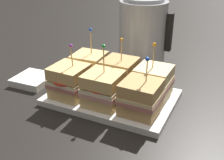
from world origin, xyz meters
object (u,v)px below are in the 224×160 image
Objects in this scene: sandwich_front_left at (70,81)px; sandwich_back_left at (89,68)px; serving_platter at (112,97)px; napkin_stack at (33,80)px; sandwich_front_center at (103,89)px; kettle_steel at (143,31)px; sandwich_front_right at (141,97)px; sandwich_back_center at (120,74)px; sandwich_back_right at (153,81)px.

sandwich_back_left reaches higher than sandwich_front_left.
serving_platter is 3.07× the size of napkin_stack.
kettle_steel is at bearing 94.59° from sandwich_front_center.
sandwich_front_center is (0.11, -0.00, -0.00)m from sandwich_front_left.
sandwich_front_center reaches higher than sandwich_front_right.
sandwich_front_center is 1.06× the size of sandwich_back_center.
sandwich_back_left is (-0.11, 0.11, 0.00)m from sandwich_front_center.
sandwich_back_left reaches higher than serving_platter.
kettle_steel reaches higher than sandwich_back_right.
sandwich_back_center is (-0.11, 0.11, 0.00)m from sandwich_front_right.
sandwich_back_right reaches higher than sandwich_front_left.
sandwich_front_left is at bearing -101.37° from kettle_steel.
sandwich_front_right is 0.58× the size of kettle_steel.
sandwich_front_right is 0.10m from sandwich_back_right.
sandwich_front_right is 0.15m from sandwich_back_center.
napkin_stack is at bearing 171.12° from sandwich_front_center.
sandwich_back_right is at bearing -64.09° from kettle_steel.
sandwich_back_right is (0.22, -0.00, -0.00)m from sandwich_back_left.
serving_platter is at bearing 26.71° from sandwich_front_left.
sandwich_front_left reaches higher than napkin_stack.
sandwich_back_right is at bearing 26.10° from sandwich_front_left.
sandwich_front_left is 0.97× the size of sandwich_back_center.
sandwich_front_center is 0.65× the size of kettle_steel.
serving_platter is 0.13m from sandwich_front_right.
sandwich_front_left is at bearing 179.66° from sandwich_front_center.
napkin_stack is at bearing 173.99° from sandwich_front_right.
sandwich_front_center is at bearing -8.88° from napkin_stack.
sandwich_back_left reaches higher than napkin_stack.
sandwich_back_center is at bearing -83.63° from kettle_steel.
sandwich_back_center is (0.11, -0.00, -0.00)m from sandwich_back_left.
sandwich_front_right is 1.31× the size of napkin_stack.
sandwich_front_center is 0.16m from sandwich_back_left.
sandwich_front_left is (-0.11, -0.06, 0.06)m from serving_platter.
sandwich_back_right is (0.11, 0.11, -0.00)m from sandwich_front_center.
serving_platter is at bearing 90.82° from sandwich_front_center.
sandwich_back_left is (-0.11, 0.06, 0.06)m from serving_platter.
sandwich_back_center is 1.00× the size of sandwich_back_right.
sandwich_back_left is at bearing 152.66° from serving_platter.
sandwich_back_center and sandwich_back_right have the same top height.
kettle_steel is 2.25× the size of napkin_stack.
kettle_steel reaches higher than napkin_stack.
sandwich_back_right is (0.11, 0.05, 0.05)m from serving_platter.
sandwich_front_right is 0.24m from sandwich_back_left.
napkin_stack is (-0.18, 0.04, -0.05)m from sandwich_front_left.
sandwich_front_left is 0.40m from kettle_steel.
kettle_steel is at bearing 115.91° from sandwich_back_right.
sandwich_front_center is 0.11m from sandwich_back_center.
sandwich_front_center is 1.11× the size of sandwich_front_right.
sandwich_front_left is 0.98× the size of sandwich_back_right.
sandwich_front_right reaches higher than serving_platter.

